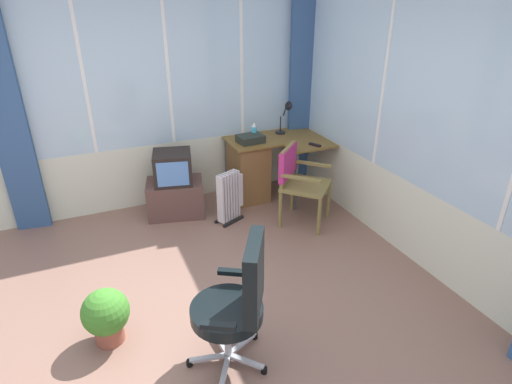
{
  "coord_description": "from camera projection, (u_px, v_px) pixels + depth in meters",
  "views": [
    {
      "loc": [
        -0.57,
        -2.54,
        2.42
      ],
      "look_at": [
        0.95,
        0.96,
        0.57
      ],
      "focal_mm": 29.4,
      "sensor_mm": 36.0,
      "label": 1
    }
  ],
  "objects": [
    {
      "name": "paper_tray",
      "position": [
        250.0,
        139.0,
        5.03
      ],
      "size": [
        0.32,
        0.25,
        0.09
      ],
      "primitive_type": "cube",
      "rotation": [
        0.0,
        0.0,
        0.08
      ],
      "color": "#252C24",
      "rests_on": "desk"
    },
    {
      "name": "desk_lamp",
      "position": [
        288.0,
        112.0,
        5.23
      ],
      "size": [
        0.23,
        0.19,
        0.42
      ],
      "color": "black",
      "rests_on": "desk"
    },
    {
      "name": "curtain_corner",
      "position": [
        303.0,
        83.0,
        5.31
      ],
      "size": [
        0.35,
        0.11,
        2.68
      ],
      "primitive_type": "cube",
      "rotation": [
        0.0,
        0.0,
        -0.12
      ],
      "color": "#365788",
      "rests_on": "ground"
    },
    {
      "name": "potted_plant",
      "position": [
        106.0,
        315.0,
        3.1
      ],
      "size": [
        0.35,
        0.35,
        0.45
      ],
      "color": "#974F3E",
      "rests_on": "ground"
    },
    {
      "name": "tv_on_stand",
      "position": [
        175.0,
        188.0,
        4.87
      ],
      "size": [
        0.73,
        0.58,
        0.78
      ],
      "color": "brown",
      "rests_on": "ground"
    },
    {
      "name": "east_window_panel",
      "position": [
        441.0,
        124.0,
        3.56
      ],
      "size": [
        0.07,
        4.53,
        2.78
      ],
      "color": "silver",
      "rests_on": "ground"
    },
    {
      "name": "curtain_north_left",
      "position": [
        5.0,
        110.0,
        4.15
      ],
      "size": [
        0.35,
        0.12,
        2.68
      ],
      "primitive_type": "cube",
      "rotation": [
        0.0,
        0.0,
        -0.13
      ],
      "color": "#365788",
      "rests_on": "ground"
    },
    {
      "name": "ground",
      "position": [
        195.0,
        327.0,
        3.36
      ],
      "size": [
        5.45,
        5.53,
        0.06
      ],
      "primitive_type": "cube",
      "color": "#856052"
    },
    {
      "name": "wooden_armchair",
      "position": [
        296.0,
        175.0,
        4.63
      ],
      "size": [
        0.68,
        0.68,
        0.89
      ],
      "color": "olive",
      "rests_on": "ground"
    },
    {
      "name": "tv_remote",
      "position": [
        315.0,
        145.0,
        4.93
      ],
      "size": [
        0.1,
        0.15,
        0.02
      ],
      "primitive_type": "cube",
      "rotation": [
        0.0,
        0.0,
        0.44
      ],
      "color": "black",
      "rests_on": "desk"
    },
    {
      "name": "space_heater",
      "position": [
        230.0,
        196.0,
        4.75
      ],
      "size": [
        0.37,
        0.28,
        0.6
      ],
      "color": "silver",
      "rests_on": "ground"
    },
    {
      "name": "desk",
      "position": [
        252.0,
        167.0,
        5.25
      ],
      "size": [
        1.16,
        0.87,
        0.75
      ],
      "color": "brown",
      "rests_on": "ground"
    },
    {
      "name": "spray_bottle",
      "position": [
        254.0,
        131.0,
        5.11
      ],
      "size": [
        0.06,
        0.06,
        0.22
      ],
      "color": "#41BADC",
      "rests_on": "desk"
    },
    {
      "name": "office_chair",
      "position": [
        238.0,
        299.0,
        2.78
      ],
      "size": [
        0.6,
        0.62,
        1.01
      ],
      "color": "#B7B7BF",
      "rests_on": "ground"
    },
    {
      "name": "north_window_panel",
      "position": [
        129.0,
        92.0,
        4.64
      ],
      "size": [
        4.45,
        0.07,
        2.78
      ],
      "color": "silver",
      "rests_on": "ground"
    }
  ]
}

